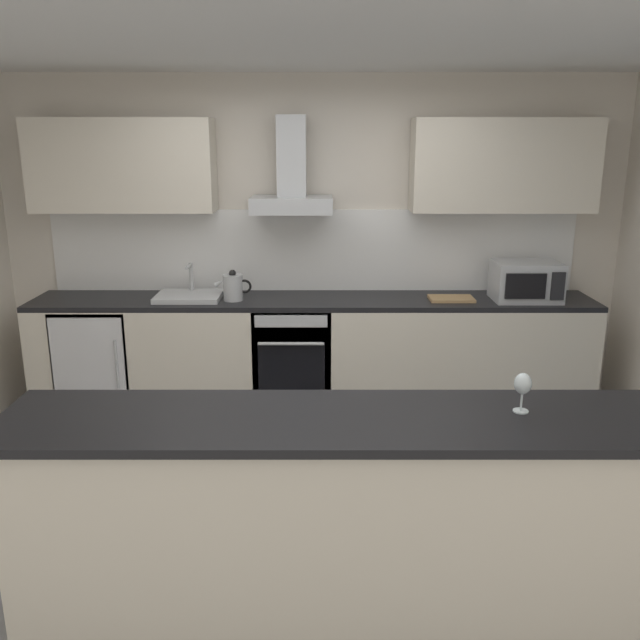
{
  "coord_description": "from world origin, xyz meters",
  "views": [
    {
      "loc": [
        0.05,
        -3.46,
        2.09
      ],
      "look_at": [
        0.04,
        0.37,
        1.05
      ],
      "focal_mm": 37.1,
      "sensor_mm": 36.0,
      "label": 1
    }
  ],
  "objects_px": {
    "oven": "(295,353)",
    "microwave": "(529,281)",
    "refrigerator": "(103,357)",
    "range_hood": "(294,182)",
    "kettle": "(236,287)",
    "sink": "(192,295)",
    "wine_glass": "(525,386)",
    "chopping_board": "(454,299)"
  },
  "relations": [
    {
      "from": "oven",
      "to": "sink",
      "type": "relative_size",
      "value": 1.6
    },
    {
      "from": "sink",
      "to": "chopping_board",
      "type": "distance_m",
      "value": 2.04
    },
    {
      "from": "kettle",
      "to": "range_hood",
      "type": "bearing_deg",
      "value": 19.75
    },
    {
      "from": "microwave",
      "to": "wine_glass",
      "type": "distance_m",
      "value": 2.4
    },
    {
      "from": "oven",
      "to": "refrigerator",
      "type": "distance_m",
      "value": 1.54
    },
    {
      "from": "microwave",
      "to": "range_hood",
      "type": "distance_m",
      "value": 1.95
    },
    {
      "from": "oven",
      "to": "chopping_board",
      "type": "bearing_deg",
      "value": -1.1
    },
    {
      "from": "kettle",
      "to": "wine_glass",
      "type": "distance_m",
      "value": 2.76
    },
    {
      "from": "oven",
      "to": "microwave",
      "type": "height_order",
      "value": "microwave"
    },
    {
      "from": "range_hood",
      "to": "chopping_board",
      "type": "relative_size",
      "value": 2.12
    },
    {
      "from": "refrigerator",
      "to": "wine_glass",
      "type": "relative_size",
      "value": 4.78
    },
    {
      "from": "wine_glass",
      "to": "chopping_board",
      "type": "relative_size",
      "value": 0.52
    },
    {
      "from": "wine_glass",
      "to": "chopping_board",
      "type": "xyz_separation_m",
      "value": [
        0.14,
        2.3,
        -0.16
      ]
    },
    {
      "from": "sink",
      "to": "range_hood",
      "type": "relative_size",
      "value": 0.69
    },
    {
      "from": "kettle",
      "to": "wine_glass",
      "type": "height_order",
      "value": "kettle"
    },
    {
      "from": "refrigerator",
      "to": "microwave",
      "type": "distance_m",
      "value": 3.4
    },
    {
      "from": "kettle",
      "to": "range_hood",
      "type": "relative_size",
      "value": 0.4
    },
    {
      "from": "range_hood",
      "to": "chopping_board",
      "type": "xyz_separation_m",
      "value": [
        1.23,
        -0.15,
        -0.88
      ]
    },
    {
      "from": "wine_glass",
      "to": "sink",
      "type": "bearing_deg",
      "value": 129.21
    },
    {
      "from": "sink",
      "to": "kettle",
      "type": "xyz_separation_m",
      "value": [
        0.35,
        -0.04,
        0.08
      ]
    },
    {
      "from": "microwave",
      "to": "chopping_board",
      "type": "distance_m",
      "value": 0.59
    },
    {
      "from": "oven",
      "to": "microwave",
      "type": "relative_size",
      "value": 1.6
    },
    {
      "from": "sink",
      "to": "wine_glass",
      "type": "xyz_separation_m",
      "value": [
        1.9,
        -2.33,
        0.14
      ]
    },
    {
      "from": "oven",
      "to": "range_hood",
      "type": "bearing_deg",
      "value": 90.0
    },
    {
      "from": "chopping_board",
      "to": "sink",
      "type": "bearing_deg",
      "value": 179.03
    },
    {
      "from": "oven",
      "to": "chopping_board",
      "type": "relative_size",
      "value": 2.35
    },
    {
      "from": "oven",
      "to": "range_hood",
      "type": "relative_size",
      "value": 1.11
    },
    {
      "from": "sink",
      "to": "chopping_board",
      "type": "relative_size",
      "value": 1.47
    },
    {
      "from": "microwave",
      "to": "range_hood",
      "type": "bearing_deg",
      "value": 175.01
    },
    {
      "from": "oven",
      "to": "kettle",
      "type": "distance_m",
      "value": 0.71
    },
    {
      "from": "microwave",
      "to": "wine_glass",
      "type": "relative_size",
      "value": 2.81
    },
    {
      "from": "sink",
      "to": "wine_glass",
      "type": "relative_size",
      "value": 2.81
    },
    {
      "from": "oven",
      "to": "sink",
      "type": "bearing_deg",
      "value": 179.22
    },
    {
      "from": "oven",
      "to": "sink",
      "type": "distance_m",
      "value": 0.93
    },
    {
      "from": "oven",
      "to": "sink",
      "type": "xyz_separation_m",
      "value": [
        -0.81,
        0.01,
        0.47
      ]
    },
    {
      "from": "microwave",
      "to": "kettle",
      "type": "bearing_deg",
      "value": -179.85
    },
    {
      "from": "microwave",
      "to": "range_hood",
      "type": "xyz_separation_m",
      "value": [
        -1.8,
        0.16,
        0.74
      ]
    },
    {
      "from": "oven",
      "to": "refrigerator",
      "type": "xyz_separation_m",
      "value": [
        -1.54,
        -0.0,
        -0.03
      ]
    },
    {
      "from": "refrigerator",
      "to": "chopping_board",
      "type": "distance_m",
      "value": 2.81
    },
    {
      "from": "oven",
      "to": "chopping_board",
      "type": "xyz_separation_m",
      "value": [
        1.23,
        -0.02,
        0.45
      ]
    },
    {
      "from": "sink",
      "to": "oven",
      "type": "bearing_deg",
      "value": -0.78
    },
    {
      "from": "sink",
      "to": "chopping_board",
      "type": "bearing_deg",
      "value": -0.97
    }
  ]
}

